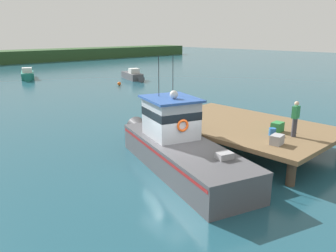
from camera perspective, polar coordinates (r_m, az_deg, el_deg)
name	(u,v)px	position (r m, az deg, el deg)	size (l,w,h in m)	color
ground_plane	(176,170)	(14.49, 1.42, -7.61)	(200.00, 200.00, 0.00)	#1E4C5B
dock	(242,126)	(17.67, 12.56, 0.00)	(6.00, 9.00, 1.20)	#4C3D2D
main_fishing_boat	(177,145)	(14.59, 1.58, -3.21)	(4.83, 9.89, 4.80)	#4C4C51
crate_stack_mid_dock	(277,127)	(16.63, 18.30, -0.14)	(0.60, 0.44, 0.45)	#2D8442
crate_single_far	(277,140)	(14.70, 18.23, -2.25)	(0.60, 0.44, 0.41)	#9E9EA3
bait_bucket	(272,132)	(15.94, 17.52, -0.95)	(0.32, 0.32, 0.34)	#2866B2
deckhand_by_the_boat	(295,118)	(15.89, 21.04, 1.25)	(0.36, 0.22, 1.63)	#383842
moored_boat_far_left	(28,75)	(47.34, -23.00, 8.09)	(3.18, 5.91, 1.49)	#196B5B
moored_boat_near_channel	(133,76)	(43.38, -6.03, 8.63)	(2.83, 5.76, 1.45)	#4C4C51
mooring_buoy_outer	(119,84)	(38.44, -8.39, 7.22)	(0.42, 0.42, 0.42)	#EA5B19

